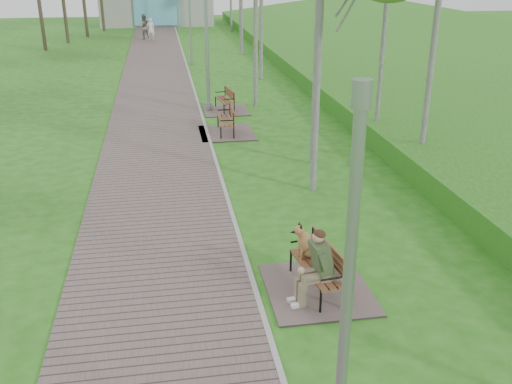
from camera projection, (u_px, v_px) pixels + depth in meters
walkway at (156, 93)px, 25.95m from camera, size 3.50×67.00×0.04m
kerb at (195, 91)px, 26.21m from camera, size 0.10×67.00×0.05m
embankment at (453, 90)px, 26.67m from camera, size 14.00×70.00×1.60m
building_north at (156, 2)px, 52.14m from camera, size 10.00×5.20×4.00m
bench_main at (314, 270)px, 10.31m from camera, size 1.88×2.09×1.64m
bench_second at (226, 128)px, 19.89m from camera, size 1.88×2.09×1.15m
bench_third at (225, 106)px, 22.88m from camera, size 1.77×1.96×1.08m
lamp_post_near at (344, 349)px, 5.40m from camera, size 0.19×0.19×4.82m
lamp_post_second at (207, 40)px, 21.92m from camera, size 0.23×0.23×5.94m
lamp_post_third at (190, 18)px, 31.92m from camera, size 0.21×0.21×5.53m
pedestrian_near at (151, 29)px, 42.66m from camera, size 0.61×0.42×1.60m
pedestrian_far at (144, 27)px, 42.75m from camera, size 1.05×0.91×1.86m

